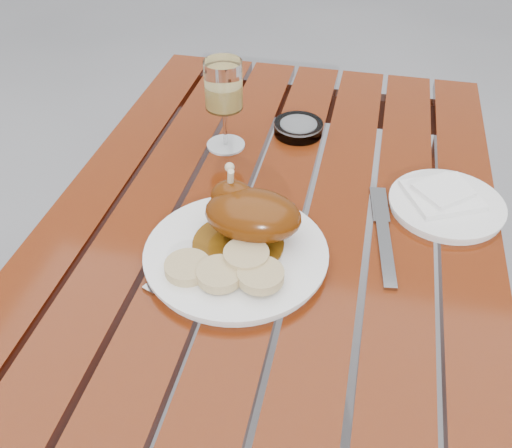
{
  "coord_description": "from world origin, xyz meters",
  "views": [
    {
      "loc": [
        0.15,
        -0.81,
        1.4
      ],
      "look_at": [
        -0.01,
        -0.09,
        0.78
      ],
      "focal_mm": 40.0,
      "sensor_mm": 36.0,
      "label": 1
    }
  ],
  "objects_px": {
    "wine_glass": "(224,106)",
    "side_plate": "(446,205)",
    "table": "(271,336)",
    "dinner_plate": "(236,255)",
    "ashtray": "(298,128)"
  },
  "relations": [
    {
      "from": "dinner_plate",
      "to": "side_plate",
      "type": "relative_size",
      "value": 1.45
    },
    {
      "from": "dinner_plate",
      "to": "wine_glass",
      "type": "distance_m",
      "value": 0.36
    },
    {
      "from": "wine_glass",
      "to": "side_plate",
      "type": "relative_size",
      "value": 0.91
    },
    {
      "from": "wine_glass",
      "to": "side_plate",
      "type": "height_order",
      "value": "wine_glass"
    },
    {
      "from": "wine_glass",
      "to": "dinner_plate",
      "type": "bearing_deg",
      "value": -72.29
    },
    {
      "from": "dinner_plate",
      "to": "ashtray",
      "type": "height_order",
      "value": "ashtray"
    },
    {
      "from": "table",
      "to": "dinner_plate",
      "type": "distance_m",
      "value": 0.42
    },
    {
      "from": "table",
      "to": "side_plate",
      "type": "bearing_deg",
      "value": 11.14
    },
    {
      "from": "table",
      "to": "ashtray",
      "type": "bearing_deg",
      "value": 89.92
    },
    {
      "from": "wine_glass",
      "to": "side_plate",
      "type": "bearing_deg",
      "value": -14.97
    },
    {
      "from": "table",
      "to": "side_plate",
      "type": "relative_size",
      "value": 5.77
    },
    {
      "from": "dinner_plate",
      "to": "wine_glass",
      "type": "height_order",
      "value": "wine_glass"
    },
    {
      "from": "table",
      "to": "ashtray",
      "type": "distance_m",
      "value": 0.47
    },
    {
      "from": "dinner_plate",
      "to": "ashtray",
      "type": "bearing_deg",
      "value": 85.19
    },
    {
      "from": "table",
      "to": "wine_glass",
      "type": "xyz_separation_m",
      "value": [
        -0.14,
        0.18,
        0.47
      ]
    }
  ]
}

